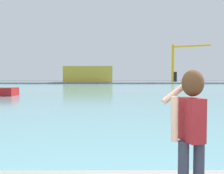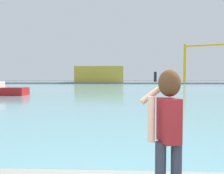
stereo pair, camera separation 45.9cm
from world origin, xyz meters
name	(u,v)px [view 1 (the left image)]	position (x,y,z in m)	size (l,w,h in m)	color
ground_plane	(114,88)	(0.00, 50.00, 0.00)	(220.00, 220.00, 0.00)	#334751
harbor_water	(114,87)	(0.00, 52.00, 0.01)	(140.00, 100.00, 0.02)	#6BA8B2
far_shore_dock	(112,82)	(0.00, 92.00, 0.25)	(140.00, 20.00, 0.50)	gray
person_photographer	(191,122)	(0.35, 0.90, 1.75)	(0.54, 0.54, 1.74)	#2D3342
warehouse_left	(89,74)	(-8.94, 86.96, 3.44)	(17.76, 9.00, 5.89)	gold
port_crane	(179,58)	(24.79, 86.66, 9.53)	(12.92, 5.68, 14.13)	yellow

